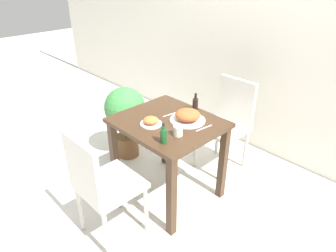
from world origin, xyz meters
The scene contains 13 objects.
ground_plane centered at (0.00, 0.00, 0.00)m, with size 16.00×16.00×0.00m, color silver.
wall_back centered at (0.00, 1.30, 1.30)m, with size 8.00×0.05×2.60m.
dining_table centered at (0.00, 0.00, 0.61)m, with size 0.82×0.73×0.75m.
chair_near centered at (0.03, -0.70, 0.52)m, with size 0.42×0.42×0.92m.
chair_far centered at (0.08, 0.75, 0.52)m, with size 0.42×0.42×0.92m.
food_plate centered at (0.11, 0.11, 0.80)m, with size 0.29×0.29×0.10m.
side_plate centered at (-0.05, -0.14, 0.78)m, with size 0.18×0.18×0.06m.
drink_cup centered at (0.22, -0.11, 0.79)m, with size 0.07×0.07×0.08m.
sauce_bottle centered at (0.02, 0.31, 0.81)m, with size 0.05×0.05×0.16m.
condiment_bottle centered at (0.22, -0.26, 0.81)m, with size 0.05×0.05×0.16m.
fork_utensil centered at (-0.06, 0.11, 0.75)m, with size 0.04×0.19×0.00m.
spoon_utensil centered at (0.29, 0.11, 0.75)m, with size 0.03×0.16×0.00m.
potted_plant_left centered at (-0.76, 0.12, 0.51)m, with size 0.43×0.43×0.79m.
Camera 1 is at (1.56, -1.50, 1.88)m, focal length 32.00 mm.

